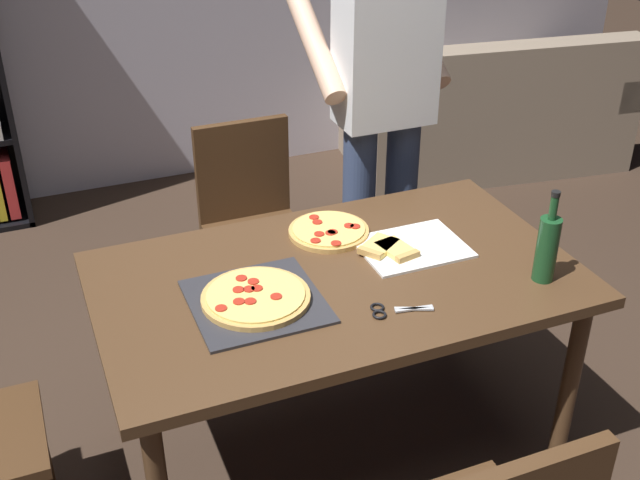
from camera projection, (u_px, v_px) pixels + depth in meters
name	position (u px, v px, depth m)	size (l,w,h in m)	color
ground_plane	(335.00, 443.00, 2.97)	(12.00, 12.00, 0.00)	#38281E
dining_table	(337.00, 294.00, 2.63)	(1.57, 0.93, 0.75)	#4C331E
chair_far_side	(251.00, 213.00, 3.48)	(0.42, 0.42, 0.90)	#472D19
couch	(487.00, 119.00, 5.03)	(1.80, 1.07, 0.85)	gray
person_serving_pizza	(382.00, 109.00, 3.22)	(0.55, 0.54, 1.75)	#38476B
pepperoni_pizza_on_tray	(256.00, 299.00, 2.45)	(0.40, 0.40, 0.04)	#2D2D33
pizza_slices_on_towel	(404.00, 248.00, 2.73)	(0.38, 0.28, 0.03)	white
wine_bottle	(547.00, 247.00, 2.51)	(0.07, 0.07, 0.32)	#194723
kitchen_scissors	(391.00, 310.00, 2.41)	(0.20, 0.11, 0.01)	silver
second_pizza_plain	(329.00, 231.00, 2.82)	(0.29, 0.29, 0.03)	tan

